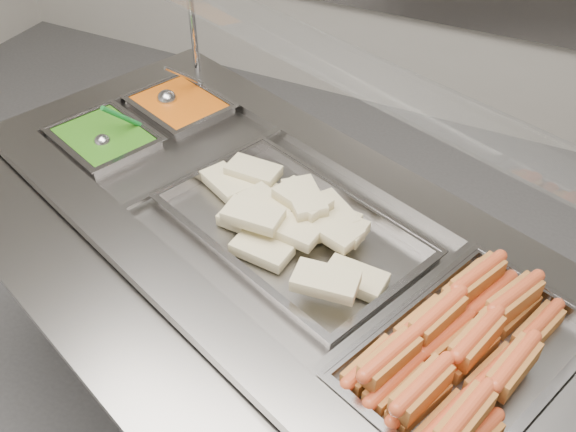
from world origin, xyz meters
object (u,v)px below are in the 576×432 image
at_px(steam_counter, 277,322).
at_px(sneeze_guard, 338,64).
at_px(serving_spoon, 106,138).
at_px(ladle, 168,98).
at_px(pan_wraps, 291,232).
at_px(pan_hotdogs, 466,363).

height_order(steam_counter, sneeze_guard, sneeze_guard).
bearing_deg(serving_spoon, steam_counter, -7.04).
bearing_deg(serving_spoon, sneeze_guard, 10.19).
relative_size(steam_counter, ladle, 11.31).
bearing_deg(ladle, pan_wraps, -30.68).
relative_size(ladle, serving_spoon, 1.10).
bearing_deg(pan_wraps, ladle, 149.32).
bearing_deg(steam_counter, pan_wraps, -20.74).
xyz_separation_m(pan_hotdogs, pan_wraps, (-0.53, 0.20, 0.02)).
distance_m(pan_hotdogs, pan_wraps, 0.57).
bearing_deg(ladle, steam_counter, -31.53).
height_order(sneeze_guard, ladle, sneeze_guard).
height_order(pan_wraps, ladle, ladle).
distance_m(sneeze_guard, pan_hotdogs, 0.78).
relative_size(sneeze_guard, serving_spoon, 9.99).
bearing_deg(sneeze_guard, steam_counter, -110.73).
relative_size(steam_counter, pan_hotdogs, 3.23).
distance_m(steam_counter, ladle, 0.84).
height_order(pan_hotdogs, ladle, ladle).
xyz_separation_m(sneeze_guard, serving_spoon, (-0.71, -0.13, -0.36)).
bearing_deg(serving_spoon, pan_hotdogs, -13.84).
height_order(ladle, serving_spoon, ladle).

